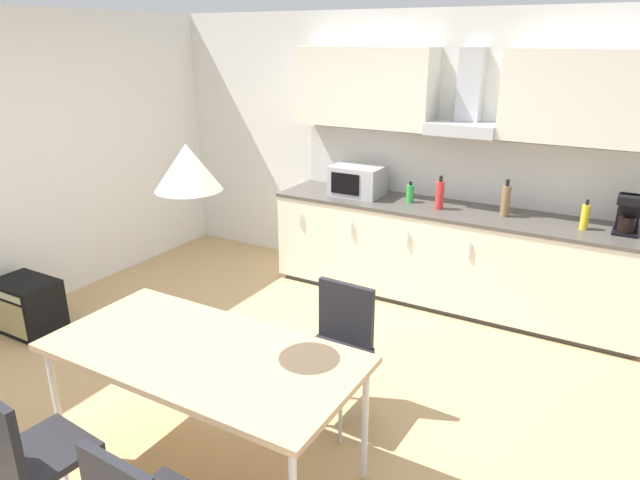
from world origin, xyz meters
TOP-DOWN VIEW (x-y plane):
  - ground_plane at (0.00, 0.00)m, footprint 7.25×7.28m
  - wall_back at (0.00, 2.48)m, footprint 5.80×0.10m
  - kitchen_counter at (0.74, 2.10)m, footprint 3.27×0.69m
  - backsplash_tile at (0.74, 2.42)m, footprint 3.25×0.02m
  - upper_wall_cabinets at (0.74, 2.26)m, footprint 3.25×0.40m
  - microwave at (-0.19, 2.10)m, footprint 0.48×0.35m
  - coffee_maker at (2.09, 2.12)m, footprint 0.18×0.19m
  - bottle_red at (0.64, 2.04)m, footprint 0.07×0.07m
  - bottle_green at (0.34, 2.11)m, footprint 0.07×0.07m
  - bottle_brown at (1.18, 2.10)m, footprint 0.07×0.07m
  - bottle_yellow at (1.80, 2.06)m, footprint 0.06×0.06m
  - dining_table at (0.27, -0.67)m, footprint 1.70×0.83m
  - chair_far_right at (0.66, 0.13)m, footprint 0.42×0.42m
  - chair_near_left at (-0.12, -1.46)m, footprint 0.43×0.43m
  - guitar_amp at (-2.07, -0.17)m, footprint 0.52×0.37m
  - pendant_lamp at (0.27, -0.67)m, footprint 0.32×0.32m

SIDE VIEW (x-z plane):
  - ground_plane at x=0.00m, z-range -0.02..0.00m
  - guitar_amp at x=-2.07m, z-range 0.00..0.44m
  - kitchen_counter at x=0.74m, z-range 0.00..0.89m
  - chair_far_right at x=0.66m, z-range 0.10..0.97m
  - chair_near_left at x=-0.12m, z-range 0.10..0.97m
  - dining_table at x=0.27m, z-range 0.33..1.08m
  - bottle_green at x=0.34m, z-range 0.87..1.06m
  - bottle_yellow at x=1.80m, z-range 0.86..1.10m
  - bottle_red at x=0.64m, z-range 0.86..1.16m
  - bottle_brown at x=1.18m, z-range 0.86..1.17m
  - microwave at x=-0.19m, z-range 0.88..1.16m
  - coffee_maker at x=2.09m, z-range 0.88..1.18m
  - backsplash_tile at x=0.74m, z-range 0.88..1.45m
  - wall_back at x=0.00m, z-range 0.00..2.54m
  - pendant_lamp at x=0.27m, z-range 1.62..1.84m
  - upper_wall_cabinets at x=0.74m, z-range 1.50..2.21m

